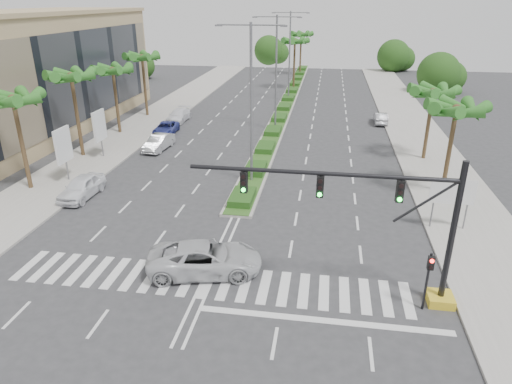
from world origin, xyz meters
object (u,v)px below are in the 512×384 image
at_px(car_parked_a, 82,187).
at_px(car_parked_b, 159,142).
at_px(car_parked_c, 166,128).
at_px(car_right, 380,118).
at_px(car_parked_d, 179,115).
at_px(car_crossing, 205,258).

height_order(car_parked_a, car_parked_b, car_parked_a).
relative_size(car_parked_a, car_parked_b, 1.04).
relative_size(car_parked_c, car_right, 1.15).
bearing_deg(car_parked_c, car_parked_a, -96.25).
relative_size(car_parked_a, car_parked_d, 0.95).
xyz_separation_m(car_parked_b, car_right, (22.04, 13.67, -0.07)).
distance_m(car_parked_a, car_parked_b, 11.96).
bearing_deg(car_parked_a, car_parked_b, 84.20).
bearing_deg(car_right, car_parked_c, 19.34).
xyz_separation_m(car_parked_b, car_parked_c, (-1.17, 5.40, -0.09)).
distance_m(car_parked_a, car_parked_c, 17.26).
distance_m(car_parked_d, car_crossing, 33.28).
distance_m(car_crossing, car_right, 35.95).
bearing_deg(car_crossing, car_parked_c, 10.94).
xyz_separation_m(car_parked_c, car_parked_d, (-0.39, 5.65, 0.06)).
xyz_separation_m(car_parked_a, car_parked_c, (0.39, 17.26, -0.14)).
xyz_separation_m(car_parked_b, car_parked_d, (-1.56, 11.05, -0.03)).
distance_m(car_parked_c, car_parked_d, 5.66).
xyz_separation_m(car_parked_d, car_crossing, (11.50, -31.23, 0.14)).
bearing_deg(car_parked_d, car_right, 7.80).
bearing_deg(car_right, car_parked_a, 46.98).
xyz_separation_m(car_parked_d, car_right, (23.60, 2.62, -0.04)).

